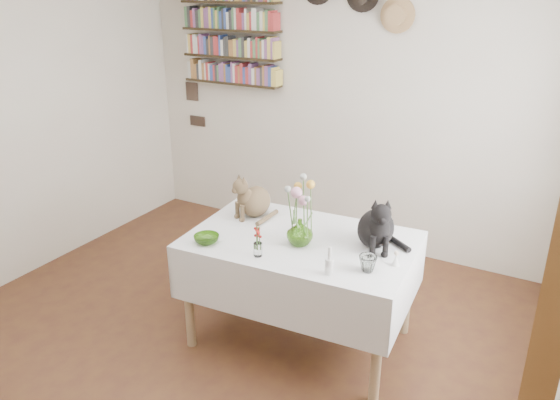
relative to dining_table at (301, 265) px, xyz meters
The scene contains 14 objects.
room 1.02m from the dining_table, 124.29° to the right, with size 4.08×4.58×2.58m.
curtain 1.75m from the dining_table, 27.07° to the right, with size 0.12×0.38×2.10m, color brown.
dining_table is the anchor object (origin of this frame).
tabby_cat 0.60m from the dining_table, 158.31° to the left, with size 0.22×0.27×0.32m, color brown, non-canonical shape.
black_cat 0.59m from the dining_table, 17.78° to the left, with size 0.24×0.31×0.36m, color black, non-canonical shape.
flower_vase 0.29m from the dining_table, 69.62° to the right, with size 0.17×0.17×0.17m, color #79B936.
green_bowl 0.64m from the dining_table, 145.36° to the right, with size 0.16×0.16×0.05m, color #79B936.
drinking_glass 0.60m from the dining_table, 19.96° to the right, with size 0.10×0.10×0.10m, color white.
candlestick 0.53m from the dining_table, 43.56° to the right, with size 0.05×0.05×0.17m.
berry_jar 0.45m from the dining_table, 109.78° to the right, with size 0.05×0.05×0.21m.
porcelain_figurine 0.68m from the dining_table, ahead, with size 0.05×0.05×0.09m.
flower_bouquet 0.53m from the dining_table, 66.45° to the right, with size 0.17×0.13×0.39m.
bookshelf_unit 2.51m from the dining_table, 135.03° to the left, with size 1.00×0.16×0.91m.
wall_art_plaques 2.66m from the dining_table, 142.18° to the left, with size 0.21×0.02×0.44m.
Camera 1 is at (1.85, -2.18, 2.31)m, focal length 35.00 mm.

